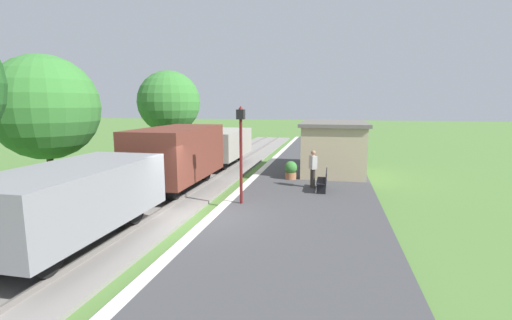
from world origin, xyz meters
name	(u,v)px	position (x,y,z in m)	size (l,w,h in m)	color
ground_plane	(202,221)	(0.00, 0.00, 0.00)	(160.00, 160.00, 0.00)	#517A38
platform_slab	(294,224)	(3.20, 0.00, 0.12)	(6.00, 60.00, 0.25)	#424244
platform_edge_stripe	(213,215)	(0.40, 0.00, 0.25)	(0.36, 60.00, 0.01)	silver
track_ballast	(138,215)	(-2.40, 0.00, 0.06)	(3.80, 60.00, 0.12)	gray
rail_near	(157,213)	(-1.68, 0.00, 0.19)	(0.07, 60.00, 0.14)	slate
rail_far	(120,211)	(-3.12, 0.00, 0.19)	(0.07, 60.00, 0.14)	slate
freight_train	(178,161)	(-2.40, 3.45, 1.51)	(2.50, 19.40, 2.72)	gray
station_hut	(333,146)	(4.40, 9.21, 1.65)	(3.50, 5.80, 2.78)	tan
bench_near_hut	(323,180)	(4.00, 4.34, 0.72)	(0.42, 1.50, 0.91)	black
person_waiting	(313,167)	(3.51, 4.84, 1.18)	(0.39, 0.45, 1.71)	#38332D
potted_planter	(291,170)	(2.33, 6.49, 0.72)	(0.64, 0.64, 0.92)	#9E6642
lamp_post_near	(241,137)	(0.99, 1.65, 2.80)	(0.28, 0.28, 3.70)	#591414
tree_trackside_mid	(45,108)	(-8.08, 2.40, 3.85)	(4.59, 4.59, 6.15)	#4C3823
tree_trackside_far	(169,102)	(-6.35, 11.07, 4.12)	(4.11, 4.11, 6.18)	#4C3823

